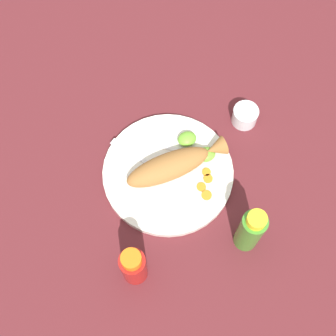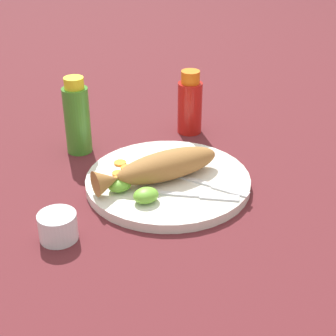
{
  "view_description": "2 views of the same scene",
  "coord_description": "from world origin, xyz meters",
  "px_view_note": "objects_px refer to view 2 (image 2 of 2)",
  "views": [
    {
      "loc": [
        0.17,
        0.4,
        1.05
      ],
      "look_at": [
        0.0,
        0.0,
        0.04
      ],
      "focal_mm": 50.0,
      "sensor_mm": 36.0,
      "label": 1
    },
    {
      "loc": [
        -0.4,
        -0.74,
        0.51
      ],
      "look_at": [
        0.0,
        0.0,
        0.04
      ],
      "focal_mm": 55.0,
      "sensor_mm": 36.0,
      "label": 2
    }
  ],
  "objects_px": {
    "hot_sauce_bottle_red": "(190,104)",
    "hot_sauce_bottle_green": "(77,117)",
    "fried_fish": "(161,167)",
    "fork_near": "(208,184)",
    "fork_far": "(195,195)",
    "salt_cup": "(58,228)",
    "main_plate": "(168,181)"
  },
  "relations": [
    {
      "from": "hot_sauce_bottle_red",
      "to": "salt_cup",
      "type": "bearing_deg",
      "value": -147.55
    },
    {
      "from": "fork_near",
      "to": "hot_sauce_bottle_red",
      "type": "distance_m",
      "value": 0.28
    },
    {
      "from": "fork_far",
      "to": "hot_sauce_bottle_green",
      "type": "distance_m",
      "value": 0.32
    },
    {
      "from": "hot_sauce_bottle_red",
      "to": "fork_far",
      "type": "bearing_deg",
      "value": -118.83
    },
    {
      "from": "main_plate",
      "to": "fried_fish",
      "type": "bearing_deg",
      "value": 179.81
    },
    {
      "from": "hot_sauce_bottle_green",
      "to": "salt_cup",
      "type": "relative_size",
      "value": 2.61
    },
    {
      "from": "main_plate",
      "to": "fork_far",
      "type": "relative_size",
      "value": 2.0
    },
    {
      "from": "main_plate",
      "to": "fried_fish",
      "type": "relative_size",
      "value": 1.26
    },
    {
      "from": "fried_fish",
      "to": "fork_near",
      "type": "height_order",
      "value": "fried_fish"
    },
    {
      "from": "main_plate",
      "to": "salt_cup",
      "type": "distance_m",
      "value": 0.24
    },
    {
      "from": "fried_fish",
      "to": "hot_sauce_bottle_green",
      "type": "distance_m",
      "value": 0.24
    },
    {
      "from": "hot_sauce_bottle_green",
      "to": "salt_cup",
      "type": "height_order",
      "value": "hot_sauce_bottle_green"
    },
    {
      "from": "salt_cup",
      "to": "fork_far",
      "type": "bearing_deg",
      "value": -4.67
    },
    {
      "from": "fried_fish",
      "to": "fork_far",
      "type": "distance_m",
      "value": 0.09
    },
    {
      "from": "fork_near",
      "to": "hot_sauce_bottle_green",
      "type": "bearing_deg",
      "value": 175.68
    },
    {
      "from": "fork_far",
      "to": "hot_sauce_bottle_green",
      "type": "height_order",
      "value": "hot_sauce_bottle_green"
    },
    {
      "from": "main_plate",
      "to": "salt_cup",
      "type": "relative_size",
      "value": 4.95
    },
    {
      "from": "fork_far",
      "to": "hot_sauce_bottle_green",
      "type": "bearing_deg",
      "value": 146.34
    },
    {
      "from": "fried_fish",
      "to": "fork_far",
      "type": "height_order",
      "value": "fried_fish"
    },
    {
      "from": "fork_near",
      "to": "fork_far",
      "type": "bearing_deg",
      "value": -96.06
    },
    {
      "from": "hot_sauce_bottle_green",
      "to": "fried_fish",
      "type": "bearing_deg",
      "value": -69.12
    },
    {
      "from": "hot_sauce_bottle_red",
      "to": "fork_near",
      "type": "bearing_deg",
      "value": -113.19
    },
    {
      "from": "main_plate",
      "to": "fork_near",
      "type": "height_order",
      "value": "fork_near"
    },
    {
      "from": "fork_far",
      "to": "hot_sauce_bottle_red",
      "type": "distance_m",
      "value": 0.31
    },
    {
      "from": "fork_far",
      "to": "fried_fish",
      "type": "bearing_deg",
      "value": 143.38
    },
    {
      "from": "main_plate",
      "to": "fork_near",
      "type": "distance_m",
      "value": 0.08
    },
    {
      "from": "fork_far",
      "to": "salt_cup",
      "type": "bearing_deg",
      "value": -148.12
    },
    {
      "from": "hot_sauce_bottle_red",
      "to": "salt_cup",
      "type": "distance_m",
      "value": 0.47
    },
    {
      "from": "hot_sauce_bottle_red",
      "to": "hot_sauce_bottle_green",
      "type": "relative_size",
      "value": 0.88
    },
    {
      "from": "main_plate",
      "to": "fork_near",
      "type": "xyz_separation_m",
      "value": [
        0.05,
        -0.06,
        0.01
      ]
    },
    {
      "from": "fried_fish",
      "to": "salt_cup",
      "type": "height_order",
      "value": "fried_fish"
    },
    {
      "from": "fried_fish",
      "to": "hot_sauce_bottle_red",
      "type": "xyz_separation_m",
      "value": [
        0.17,
        0.19,
        0.02
      ]
    }
  ]
}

